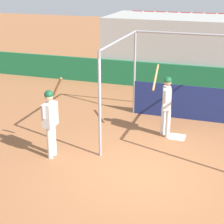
% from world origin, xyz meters
% --- Properties ---
extents(ground_plane, '(60.00, 60.00, 0.00)m').
position_xyz_m(ground_plane, '(0.00, 0.00, 0.00)').
color(ground_plane, '#935B38').
extents(outfield_wall, '(24.00, 0.12, 1.01)m').
position_xyz_m(outfield_wall, '(0.00, 6.83, 0.51)').
color(outfield_wall, '#196038').
rests_on(outfield_wall, ground).
extents(bleacher_section, '(7.05, 3.20, 2.69)m').
position_xyz_m(bleacher_section, '(0.00, 8.49, 1.34)').
color(bleacher_section, '#9E9E99').
rests_on(bleacher_section, ground).
extents(batting_cage, '(3.47, 3.31, 2.70)m').
position_xyz_m(batting_cage, '(0.47, 3.14, 1.17)').
color(batting_cage, gray).
rests_on(batting_cage, ground).
extents(home_plate, '(0.44, 0.44, 0.02)m').
position_xyz_m(home_plate, '(0.45, 2.27, 0.01)').
color(home_plate, white).
rests_on(home_plate, ground).
extents(player_batter, '(0.59, 0.87, 1.93)m').
position_xyz_m(player_batter, '(0.09, 2.27, 1.05)').
color(player_batter, silver).
rests_on(player_batter, ground).
extents(player_waiting, '(0.50, 0.76, 2.02)m').
position_xyz_m(player_waiting, '(-2.36, 0.13, 1.06)').
color(player_waiting, silver).
rests_on(player_waiting, ground).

